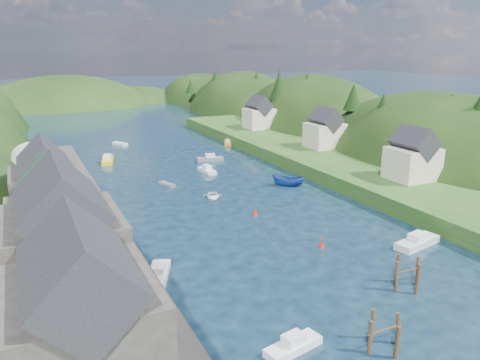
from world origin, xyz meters
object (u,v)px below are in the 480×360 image
piling_cluster_far (407,276)px  channel_buoy_near (322,243)px  channel_buoy_far (255,212)px  piling_cluster_near (384,336)px

piling_cluster_far → channel_buoy_near: bearing=99.0°
channel_buoy_far → piling_cluster_near: bearing=-98.7°
piling_cluster_far → channel_buoy_far: piling_cluster_far is taller
piling_cluster_near → piling_cluster_far: piling_cluster_far is taller
channel_buoy_near → channel_buoy_far: bearing=99.3°
piling_cluster_near → channel_buoy_near: size_ratio=2.98×
channel_buoy_far → channel_buoy_near: bearing=-80.7°
channel_buoy_near → channel_buoy_far: (-2.09, 12.80, 0.00)m
piling_cluster_near → piling_cluster_far: bearing=36.6°
piling_cluster_near → channel_buoy_far: (4.70, 30.58, -0.59)m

